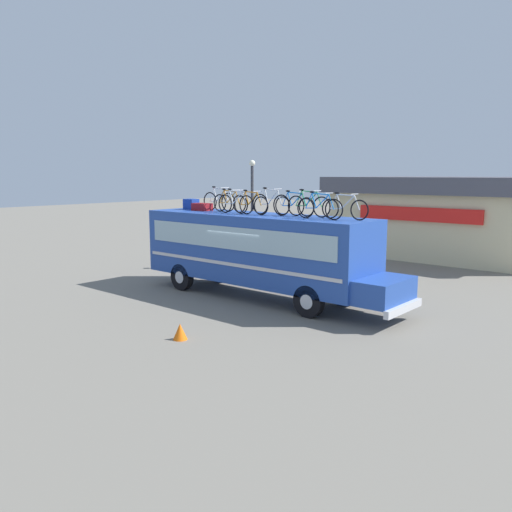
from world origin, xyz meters
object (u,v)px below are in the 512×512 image
object	(u,v)px
luggage_bag_2	(202,207)
rooftop_bicycle_4	(251,204)
rooftop_bicycle_2	(229,202)
rooftop_bicycle_7	(308,205)
bus	(259,249)
traffic_cone	(180,332)
rooftop_bicycle_6	(294,205)
rooftop_bicycle_8	(319,208)
rooftop_bicycle_1	(219,201)
rooftop_bicycle_9	(344,208)
rooftop_bicycle_5	(271,204)
rooftop_bicycle_3	(236,203)
street_lamp	(252,207)
luggage_bag_1	(191,204)

from	to	relation	value
luggage_bag_2	rooftop_bicycle_4	world-z (taller)	rooftop_bicycle_4
rooftop_bicycle_2	rooftop_bicycle_7	world-z (taller)	rooftop_bicycle_7
bus	traffic_cone	distance (m)	5.69
bus	rooftop_bicycle_6	distance (m)	2.14
rooftop_bicycle_8	rooftop_bicycle_1	bearing A→B (deg)	173.71
luggage_bag_2	rooftop_bicycle_2	bearing A→B (deg)	2.57
rooftop_bicycle_8	rooftop_bicycle_9	xyz separation A→B (m)	(0.67, 0.44, -0.01)
rooftop_bicycle_1	rooftop_bicycle_5	xyz separation A→B (m)	(2.84, -0.24, 0.00)
rooftop_bicycle_2	rooftop_bicycle_6	bearing A→B (deg)	4.25
rooftop_bicycle_3	rooftop_bicycle_5	world-z (taller)	rooftop_bicycle_5
luggage_bag_2	street_lamp	world-z (taller)	street_lamp
luggage_bag_1	luggage_bag_2	size ratio (longest dim) A/B	0.74
rooftop_bicycle_3	traffic_cone	xyz separation A→B (m)	(2.62, -5.04, -3.22)
rooftop_bicycle_5	rooftop_bicycle_1	bearing A→B (deg)	175.16
rooftop_bicycle_4	rooftop_bicycle_6	xyz separation A→B (m)	(1.54, 0.56, -0.00)
luggage_bag_2	rooftop_bicycle_9	xyz separation A→B (m)	(6.53, 0.12, 0.22)
bus	rooftop_bicycle_5	bearing A→B (deg)	14.66
rooftop_bicycle_2	luggage_bag_1	bearing A→B (deg)	177.16
rooftop_bicycle_3	rooftop_bicycle_7	size ratio (longest dim) A/B	0.99
rooftop_bicycle_1	traffic_cone	bearing A→B (deg)	-54.22
luggage_bag_1	street_lamp	size ratio (longest dim) A/B	0.11
rooftop_bicycle_2	street_lamp	world-z (taller)	street_lamp
rooftop_bicycle_9	street_lamp	distance (m)	8.69
rooftop_bicycle_9	street_lamp	size ratio (longest dim) A/B	0.34
bus	rooftop_bicycle_8	xyz separation A→B (m)	(2.77, -0.21, 1.65)
luggage_bag_1	rooftop_bicycle_4	distance (m)	3.73
rooftop_bicycle_5	rooftop_bicycle_6	distance (m)	0.89
rooftop_bicycle_7	rooftop_bicycle_9	xyz separation A→B (m)	(1.51, -0.14, -0.03)
rooftop_bicycle_9	traffic_cone	world-z (taller)	rooftop_bicycle_9
rooftop_bicycle_6	street_lamp	xyz separation A→B (m)	(-5.49, 3.99, -0.48)
rooftop_bicycle_4	street_lamp	size ratio (longest dim) A/B	0.32
rooftop_bicycle_5	rooftop_bicycle_6	world-z (taller)	rooftop_bicycle_5
rooftop_bicycle_5	rooftop_bicycle_9	distance (m)	2.98
rooftop_bicycle_6	street_lamp	bearing A→B (deg)	143.97
luggage_bag_2	rooftop_bicycle_9	bearing A→B (deg)	1.07
rooftop_bicycle_2	rooftop_bicycle_9	world-z (taller)	rooftop_bicycle_2
bus	rooftop_bicycle_6	size ratio (longest dim) A/B	6.20
rooftop_bicycle_8	rooftop_bicycle_6	bearing A→B (deg)	157.53
rooftop_bicycle_4	street_lamp	world-z (taller)	street_lamp
rooftop_bicycle_1	street_lamp	bearing A→B (deg)	114.14
luggage_bag_1	rooftop_bicycle_4	world-z (taller)	rooftop_bicycle_4
luggage_bag_2	rooftop_bicycle_2	distance (m)	1.47
rooftop_bicycle_7	street_lamp	size ratio (longest dim) A/B	0.35
rooftop_bicycle_6	rooftop_bicycle_9	distance (m)	2.14
rooftop_bicycle_1	rooftop_bicycle_7	bearing A→B (deg)	0.23
rooftop_bicycle_2	rooftop_bicycle_5	xyz separation A→B (m)	(2.10, -0.06, 0.03)
luggage_bag_2	rooftop_bicycle_5	size ratio (longest dim) A/B	0.44
rooftop_bicycle_7	rooftop_bicycle_8	world-z (taller)	rooftop_bicycle_7
bus	rooftop_bicycle_2	xyz separation A→B (m)	(-1.64, 0.18, 1.65)
bus	rooftop_bicycle_9	bearing A→B (deg)	3.97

